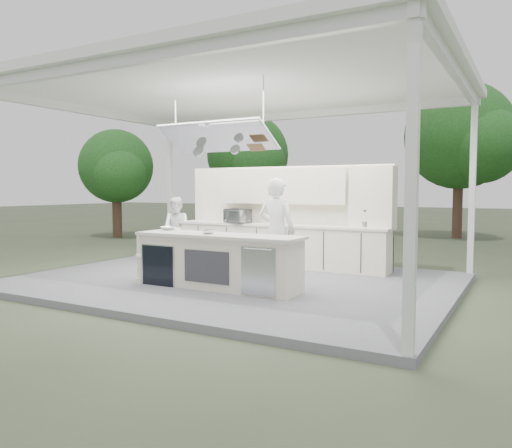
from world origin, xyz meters
The scene contains 12 objects.
ground centered at (0.00, 0.00, 0.00)m, with size 90.00×90.00×0.00m, color #434C34.
stage_deck centered at (0.00, 0.00, 0.06)m, with size 8.00×6.00×0.12m, color slate.
tent centered at (0.00, -0.01, 3.71)m, with size 8.20×6.20×3.86m.
demo_island centered at (0.18, -0.91, 0.60)m, with size 3.10×0.79×0.95m.
back_counter centered at (0.00, 1.90, 0.60)m, with size 5.08×0.72×0.95m.
back_wall_unit centered at (0.44, 2.11, 1.57)m, with size 5.05×0.48×2.25m.
tree_cluster centered at (-0.16, 9.77, 3.29)m, with size 19.55×9.40×5.85m.
head_chef centered at (0.92, -0.05, 1.09)m, with size 0.71×0.46×1.94m, color white.
sous_chef centered at (-2.60, 1.55, 0.89)m, with size 0.75×0.58×1.54m, color white.
toaster_oven centered at (-0.98, 1.70, 1.23)m, with size 0.58×0.40×0.32m, color silver.
bowl_large centered at (-1.10, -0.65, 1.10)m, with size 0.28×0.28×0.07m, color silver.
bowl_small centered at (0.05, -0.96, 1.11)m, with size 0.24×0.24×0.07m, color silver.
Camera 1 is at (4.99, -8.14, 1.85)m, focal length 35.00 mm.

